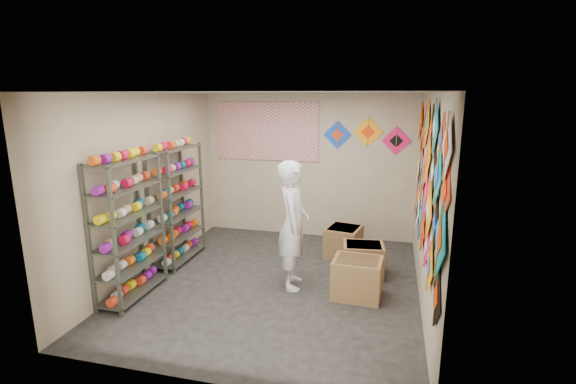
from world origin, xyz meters
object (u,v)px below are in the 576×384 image
(carton_b, at_px, (363,260))
(carton_c, at_px, (343,242))
(shelf_rack_back, at_px, (177,205))
(shelf_rack_front, at_px, (128,229))
(carton_a, at_px, (357,278))
(shopkeeper, at_px, (293,225))

(carton_b, distance_m, carton_c, 0.78)
(shelf_rack_back, relative_size, carton_c, 3.23)
(shelf_rack_front, xyz_separation_m, shelf_rack_back, (0.00, 1.30, 0.00))
(carton_a, bearing_deg, carton_c, 107.14)
(shelf_rack_front, distance_m, carton_c, 3.43)
(carton_b, bearing_deg, carton_a, -99.67)
(shelf_rack_front, bearing_deg, carton_b, 25.86)
(carton_a, xyz_separation_m, carton_c, (-0.35, 1.41, -0.01))
(shelf_rack_front, relative_size, shelf_rack_back, 1.00)
(shelf_rack_back, bearing_deg, carton_c, 17.54)
(carton_a, bearing_deg, shopkeeper, 175.89)
(carton_b, bearing_deg, shelf_rack_back, 175.40)
(shelf_rack_front, relative_size, carton_c, 3.23)
(carton_b, height_order, carton_c, carton_c)
(shelf_rack_front, xyz_separation_m, shopkeeper, (2.03, 0.83, -0.04))
(shopkeeper, height_order, carton_c, shopkeeper)
(shelf_rack_front, relative_size, carton_a, 2.98)
(carton_a, distance_m, carton_c, 1.45)
(carton_b, bearing_deg, carton_c, 111.59)
(shelf_rack_back, relative_size, shopkeeper, 1.05)
(carton_a, xyz_separation_m, carton_b, (0.03, 0.73, -0.02))
(shelf_rack_back, relative_size, carton_b, 3.17)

